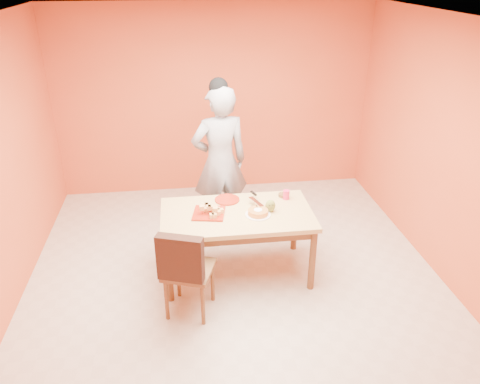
{
  "coord_description": "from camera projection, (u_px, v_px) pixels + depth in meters",
  "views": [
    {
      "loc": [
        -0.5,
        -4.07,
        3.13
      ],
      "look_at": [
        0.08,
        0.3,
        0.97
      ],
      "focal_mm": 35.0,
      "sensor_mm": 36.0,
      "label": 1
    }
  ],
  "objects": [
    {
      "name": "floor",
      "position": [
        236.0,
        284.0,
        5.06
      ],
      "size": [
        5.0,
        5.0,
        0.0
      ],
      "primitive_type": "plane",
      "color": "beige",
      "rests_on": "ground"
    },
    {
      "name": "ceiling",
      "position": [
        235.0,
        21.0,
        3.87
      ],
      "size": [
        5.0,
        5.0,
        0.0
      ],
      "primitive_type": "plane",
      "rotation": [
        3.14,
        0.0,
        0.0
      ],
      "color": "silver",
      "rests_on": "wall_back"
    },
    {
      "name": "wall_back",
      "position": [
        214.0,
        101.0,
        6.69
      ],
      "size": [
        4.5,
        0.0,
        4.5
      ],
      "primitive_type": "plane",
      "rotation": [
        1.57,
        0.0,
        0.0
      ],
      "color": "#D65831",
      "rests_on": "floor"
    },
    {
      "name": "wall_right",
      "position": [
        456.0,
        159.0,
        4.73
      ],
      "size": [
        0.0,
        5.0,
        5.0
      ],
      "primitive_type": "plane",
      "rotation": [
        1.57,
        0.0,
        -1.57
      ],
      "color": "#D65831",
      "rests_on": "floor"
    },
    {
      "name": "dining_table",
      "position": [
        237.0,
        220.0,
        4.98
      ],
      "size": [
        1.6,
        0.9,
        0.76
      ],
      "color": "tan",
      "rests_on": "floor"
    },
    {
      "name": "dining_chair",
      "position": [
        189.0,
        269.0,
        4.46
      ],
      "size": [
        0.58,
        0.65,
        0.98
      ],
      "rotation": [
        0.0,
        0.0,
        -0.33
      ],
      "color": "brown",
      "rests_on": "floor"
    },
    {
      "name": "pastry_pile",
      "position": [
        209.0,
        208.0,
        4.88
      ],
      "size": [
        0.29,
        0.29,
        0.1
      ],
      "primitive_type": null,
      "color": "#E9A063",
      "rests_on": "pastry_platter"
    },
    {
      "name": "person",
      "position": [
        220.0,
        162.0,
        5.68
      ],
      "size": [
        0.77,
        0.58,
        1.9
      ],
      "primitive_type": "imported",
      "rotation": [
        0.0,
        0.0,
        3.33
      ],
      "color": "#959698",
      "rests_on": "floor"
    },
    {
      "name": "pastry_platter",
      "position": [
        209.0,
        213.0,
        4.9
      ],
      "size": [
        0.38,
        0.38,
        0.02
      ],
      "primitive_type": "cube",
      "rotation": [
        0.0,
        0.0,
        -0.19
      ],
      "color": "#991E0D",
      "rests_on": "dining_table"
    },
    {
      "name": "red_dinner_plate",
      "position": [
        227.0,
        200.0,
        5.19
      ],
      "size": [
        0.29,
        0.29,
        0.02
      ],
      "primitive_type": "cylinder",
      "rotation": [
        0.0,
        0.0,
        -0.05
      ],
      "color": "#991E0D",
      "rests_on": "dining_table"
    },
    {
      "name": "white_cake_plate",
      "position": [
        258.0,
        215.0,
        4.88
      ],
      "size": [
        0.29,
        0.29,
        0.01
      ],
      "primitive_type": "cylinder",
      "rotation": [
        0.0,
        0.0,
        0.09
      ],
      "color": "white",
      "rests_on": "dining_table"
    },
    {
      "name": "sponge_cake",
      "position": [
        258.0,
        212.0,
        4.87
      ],
      "size": [
        0.22,
        0.22,
        0.05
      ],
      "primitive_type": "cylinder",
      "rotation": [
        0.0,
        0.0,
        0.04
      ],
      "color": "orange",
      "rests_on": "white_cake_plate"
    },
    {
      "name": "cake_server",
      "position": [
        256.0,
        202.0,
        5.02
      ],
      "size": [
        0.13,
        0.25,
        0.01
      ],
      "primitive_type": "cube",
      "rotation": [
        0.0,
        0.0,
        0.36
      ],
      "color": "silver",
      "rests_on": "sponge_cake"
    },
    {
      "name": "egg_ornament",
      "position": [
        270.0,
        206.0,
        4.93
      ],
      "size": [
        0.12,
        0.11,
        0.14
      ],
      "primitive_type": "ellipsoid",
      "rotation": [
        0.0,
        0.0,
        -0.19
      ],
      "color": "olive",
      "rests_on": "dining_table"
    },
    {
      "name": "magenta_glass",
      "position": [
        286.0,
        195.0,
        5.2
      ],
      "size": [
        0.09,
        0.09,
        0.1
      ],
      "primitive_type": "cylinder",
      "rotation": [
        0.0,
        0.0,
        -0.26
      ],
      "color": "#DE2151",
      "rests_on": "dining_table"
    },
    {
      "name": "checker_tin",
      "position": [
        283.0,
        195.0,
        5.27
      ],
      "size": [
        0.14,
        0.14,
        0.03
      ],
      "primitive_type": "cylinder",
      "rotation": [
        0.0,
        0.0,
        0.4
      ],
      "color": "#3B2110",
      "rests_on": "dining_table"
    }
  ]
}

